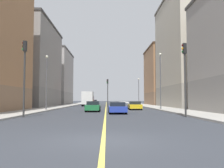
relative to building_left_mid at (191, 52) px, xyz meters
name	(u,v)px	position (x,y,z in m)	size (l,w,h in m)	color
ground_plane	(103,140)	(-15.94, -35.42, -10.37)	(400.00, 400.00, 0.00)	#2F3339
sidewalk_left	(145,105)	(-6.73, 13.58, -10.29)	(3.76, 168.00, 0.15)	#9E9B93
sidewalk_right	(67,105)	(-25.15, 13.58, -10.29)	(3.76, 168.00, 0.15)	#9E9B93
lane_center_stripe	(106,106)	(-15.94, 13.58, -10.36)	(0.16, 154.00, 0.01)	#E5D14C
building_left_mid	(191,52)	(0.00, 0.00, 0.00)	(10.01, 19.01, 20.72)	#9D9688
building_left_far	(166,76)	(0.00, 19.15, -2.80)	(10.01, 15.38, 15.11)	#8F6B4F
building_right_midblock	(29,65)	(-31.89, 5.78, -1.84)	(10.01, 19.89, 17.04)	slate
building_right_distant	(53,78)	(-31.89, 28.15, -2.43)	(10.01, 17.99, 15.85)	gray
traffic_light_left_near	(185,69)	(-9.03, -23.79, -6.24)	(0.40, 0.32, 6.42)	#2D2D2D
traffic_light_right_near	(24,68)	(-22.89, -23.79, -6.16)	(0.40, 0.32, 6.56)	#2D2D2D
traffic_light_median_far	(108,89)	(-15.63, 5.28, -6.68)	(0.40, 0.32, 5.66)	#2D2D2D
street_lamp_left_near	(160,75)	(-8.02, -9.66, -5.38)	(0.36, 0.36, 8.11)	#4C4C51
street_lamp_right_near	(47,77)	(-23.87, -12.06, -5.82)	(0.36, 0.36, 7.27)	#4C4C51
street_lamp_left_far	(139,88)	(-8.02, 14.41, -6.23)	(0.36, 0.36, 6.51)	#4C4C51
car_blue	(117,108)	(-14.67, -18.15, -9.76)	(1.92, 4.60, 1.23)	#23389E
car_green	(93,107)	(-17.52, -14.08, -9.74)	(1.82, 4.03, 1.29)	#1E6B38
car_red	(93,102)	(-19.60, 23.51, -9.73)	(2.07, 4.46, 1.31)	red
car_yellow	(135,106)	(-11.68, -8.73, -9.76)	(1.89, 4.50, 1.21)	gold
car_black	(94,102)	(-19.66, 31.88, -9.72)	(1.87, 4.44, 1.34)	black
box_truck	(88,99)	(-19.97, 9.37, -8.71)	(2.43, 6.55, 3.17)	maroon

